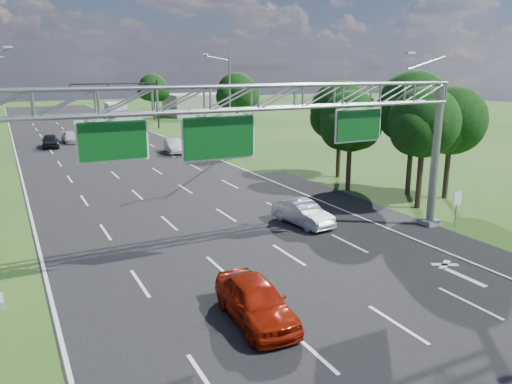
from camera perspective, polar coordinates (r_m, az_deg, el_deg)
ground at (r=40.09m, az=-12.14°, el=1.07°), size 220.00×220.00×0.00m
road at (r=40.09m, az=-12.14°, el=1.07°), size 18.00×180.00×0.02m
road_flare at (r=30.91m, az=14.86°, el=-2.94°), size 3.00×30.00×0.02m
sign_gantry at (r=22.38m, az=0.07°, el=9.21°), size 23.50×1.00×9.56m
regulatory_sign at (r=30.02m, az=22.01°, el=-1.02°), size 0.60×0.08×2.10m
traffic_signal at (r=74.98m, az=-13.85°, el=10.87°), size 12.21×0.24×7.00m
streetlight_r_mid at (r=52.42m, az=-3.21°, el=10.51°), size 2.97×0.22×10.16m
tree_cluster_right at (r=36.74m, az=15.41°, el=8.13°), size 9.91×14.60×8.68m
tree_verge_rd at (r=61.69m, az=-2.16°, el=11.10°), size 5.76×4.80×8.28m
tree_verge_re at (r=89.24m, az=-11.65°, el=11.44°), size 5.76×4.80×7.84m
building_right at (r=96.26m, az=-6.43°, el=9.90°), size 12.00×9.00×4.00m
red_coupe at (r=18.01m, az=-0.03°, el=-12.32°), size 2.14×4.69×1.56m
silver_sedan at (r=28.68m, az=5.36°, el=-2.40°), size 2.02×4.35×1.38m
car_queue_a at (r=64.36m, az=-20.43°, el=5.86°), size 1.89×4.28×1.22m
car_queue_c at (r=61.04m, az=-22.45°, el=5.41°), size 2.08×4.49×1.49m
car_queue_d at (r=53.66m, az=-9.38°, el=5.19°), size 2.05×4.47×1.42m
box_truck at (r=79.28m, az=-15.55°, el=8.40°), size 3.23×9.53×3.54m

